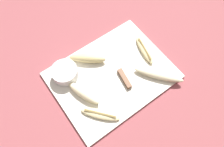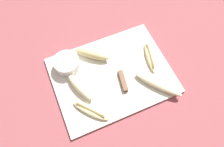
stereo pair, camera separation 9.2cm
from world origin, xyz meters
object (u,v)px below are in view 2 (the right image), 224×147
Objects in this scene: banana_pale_long at (80,87)px; banana_bright_far at (158,84)px; knife at (122,76)px; prep_bowl at (67,64)px; banana_soft_right at (91,110)px; banana_spotted_left at (92,54)px; banana_ripe_center at (150,57)px.

banana_bright_far is at bearing -21.16° from banana_pale_long.
knife is 2.05× the size of prep_bowl.
banana_spotted_left is (0.10, 0.23, 0.01)m from banana_soft_right.
banana_soft_right is 0.23m from prep_bowl.
knife is 0.24m from prep_bowl.
banana_pale_long is at bearing -177.23° from knife.
banana_soft_right is at bearing -143.87° from knife.
banana_spotted_left reaches higher than banana_soft_right.
banana_soft_right is (-0.30, 0.01, -0.01)m from banana_bright_far.
prep_bowl reaches higher than banana_ripe_center.
banana_spotted_left is 1.34× the size of prep_bowl.
knife is 0.18m from banana_pale_long.
banana_spotted_left is at bearing 50.98° from banana_pale_long.
banana_ripe_center reaches higher than banana_soft_right.
knife is 1.41× the size of banana_pale_long.
banana_pale_long reaches higher than banana_bright_far.
banana_pale_long is at bearing -129.02° from banana_spotted_left.
banana_bright_far is 0.39m from prep_bowl.
knife is 0.17m from banana_spotted_left.
knife is at bearing 141.88° from banana_bright_far.
prep_bowl reaches higher than knife.
knife is 1.54× the size of banana_soft_right.
banana_bright_far reaches higher than banana_soft_right.
prep_bowl is (-0.12, -0.00, 0.00)m from banana_spotted_left.
banana_pale_long is 1.09× the size of banana_soft_right.
banana_soft_right is at bearing -112.36° from banana_spotted_left.
prep_bowl is (-0.01, 0.12, 0.01)m from banana_pale_long.
banana_soft_right is (-0.17, -0.09, 0.00)m from knife.
banana_pale_long is (-0.18, 0.02, 0.01)m from knife.
knife is 0.15m from banana_bright_far.
banana_pale_long is 1.45× the size of prep_bowl.
knife is 0.16m from banana_ripe_center.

